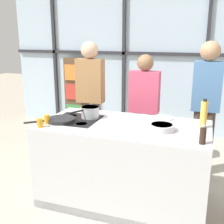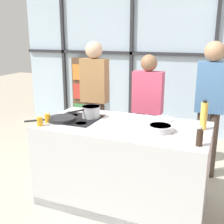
% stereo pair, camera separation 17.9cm
% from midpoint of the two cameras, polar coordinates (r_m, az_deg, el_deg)
% --- Properties ---
extents(ground_plane, '(18.00, 18.00, 0.00)m').
position_cam_midpoint_polar(ground_plane, '(3.48, 3.67, -17.35)').
color(ground_plane, '#BCB29E').
extents(back_window_wall, '(6.40, 0.10, 2.80)m').
position_cam_midpoint_polar(back_window_wall, '(5.46, 12.83, 10.01)').
color(back_window_wall, silver).
rests_on(back_window_wall, ground_plane).
extents(bookshelf, '(0.47, 0.19, 1.43)m').
position_cam_midpoint_polar(bookshelf, '(5.94, -4.88, 4.04)').
color(bookshelf, brown).
rests_on(bookshelf, ground_plane).
extents(demo_island, '(1.84, 0.96, 0.93)m').
position_cam_midpoint_polar(demo_island, '(3.25, 3.78, -10.44)').
color(demo_island, silver).
rests_on(demo_island, ground_plane).
extents(spectator_far_left, '(0.41, 0.25, 1.80)m').
position_cam_midpoint_polar(spectator_far_left, '(4.24, -2.35, 4.07)').
color(spectator_far_left, '#47382D').
rests_on(spectator_far_left, ground_plane).
extents(spectator_center_left, '(0.42, 0.23, 1.63)m').
position_cam_midpoint_polar(spectator_center_left, '(4.00, 8.51, 1.46)').
color(spectator_center_left, '#232838').
rests_on(spectator_center_left, ground_plane).
extents(spectator_center_right, '(0.36, 0.25, 1.81)m').
position_cam_midpoint_polar(spectator_center_right, '(3.86, 20.59, 2.51)').
color(spectator_center_right, '#47382D').
rests_on(spectator_center_right, ground_plane).
extents(frying_pan, '(0.48, 0.44, 0.04)m').
position_cam_midpoint_polar(frying_pan, '(3.24, -8.76, -1.39)').
color(frying_pan, '#232326').
rests_on(frying_pan, demo_island).
extents(saucepan, '(0.26, 0.38, 0.13)m').
position_cam_midpoint_polar(saucepan, '(3.33, -2.80, 0.09)').
color(saucepan, silver).
rests_on(saucepan, demo_island).
extents(white_plate, '(0.26, 0.26, 0.01)m').
position_cam_midpoint_polar(white_plate, '(3.32, 11.80, -1.40)').
color(white_plate, white).
rests_on(white_plate, demo_island).
extents(mixing_bowl, '(0.27, 0.27, 0.07)m').
position_cam_midpoint_polar(mixing_bowl, '(2.91, 11.52, -3.21)').
color(mixing_bowl, silver).
rests_on(mixing_bowl, demo_island).
extents(oil_bottle, '(0.07, 0.07, 0.31)m').
position_cam_midpoint_polar(oil_bottle, '(3.06, 19.77, -0.74)').
color(oil_bottle, '#E0CC4C').
rests_on(oil_bottle, demo_island).
extents(pepper_grinder, '(0.06, 0.06, 0.18)m').
position_cam_midpoint_polar(pepper_grinder, '(2.62, 19.26, -4.85)').
color(pepper_grinder, '#332319').
rests_on(pepper_grinder, demo_island).
extents(juice_glass_near, '(0.06, 0.06, 0.10)m').
position_cam_midpoint_polar(juice_glass_near, '(3.10, -12.87, -1.90)').
color(juice_glass_near, orange).
rests_on(juice_glass_near, demo_island).
extents(juice_glass_far, '(0.06, 0.06, 0.10)m').
position_cam_midpoint_polar(juice_glass_far, '(3.21, -11.45, -1.22)').
color(juice_glass_far, orange).
rests_on(juice_glass_far, demo_island).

